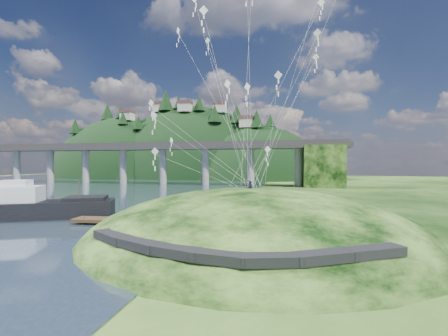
# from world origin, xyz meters

# --- Properties ---
(ground) EXTENTS (320.00, 320.00, 0.00)m
(ground) POSITION_xyz_m (0.00, 0.00, 0.00)
(ground) COLOR black
(ground) RESTS_ON ground
(grass_hill) EXTENTS (36.00, 32.00, 13.00)m
(grass_hill) POSITION_xyz_m (8.00, 2.00, -1.50)
(grass_hill) COLOR black
(grass_hill) RESTS_ON ground
(footpath) EXTENTS (22.29, 5.84, 0.83)m
(footpath) POSITION_xyz_m (7.46, -9.74, 2.08)
(footpath) COLOR black
(footpath) RESTS_ON ground
(bridge) EXTENTS (160.00, 11.00, 15.00)m
(bridge) POSITION_xyz_m (-26.46, 70.07, 9.70)
(bridge) COLOR #2D2B2B
(bridge) RESTS_ON ground
(far_ridge) EXTENTS (153.00, 70.00, 94.50)m
(far_ridge) POSITION_xyz_m (-43.58, 122.17, -7.44)
(far_ridge) COLOR black
(far_ridge) RESTS_ON ground
(work_barge) EXTENTS (20.00, 13.11, 6.85)m
(work_barge) POSITION_xyz_m (-22.60, 6.06, 1.72)
(work_barge) COLOR black
(work_barge) RESTS_ON ground
(wooden_dock) EXTENTS (15.92, 4.18, 1.12)m
(wooden_dock) POSITION_xyz_m (-6.91, 5.22, 0.49)
(wooden_dock) COLOR #372616
(wooden_dock) RESTS_ON ground
(kite_flyers) EXTENTS (1.25, 2.33, 1.73)m
(kite_flyers) POSITION_xyz_m (7.33, 3.00, 5.77)
(kite_flyers) COLOR #252732
(kite_flyers) RESTS_ON ground
(kite_swarm) EXTENTS (20.69, 13.28, 20.54)m
(kite_swarm) POSITION_xyz_m (5.97, 2.85, 18.64)
(kite_swarm) COLOR white
(kite_swarm) RESTS_ON ground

